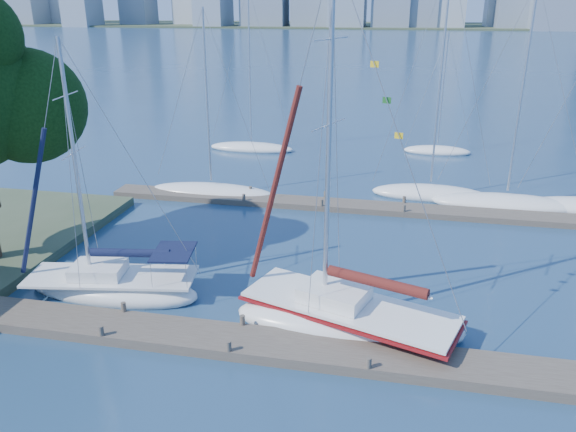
# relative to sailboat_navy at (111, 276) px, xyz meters

# --- Properties ---
(ground) EXTENTS (700.00, 700.00, 0.00)m
(ground) POSITION_rel_sailboat_navy_xyz_m (6.52, -2.81, -0.91)
(ground) COLOR navy
(ground) RESTS_ON ground
(near_dock) EXTENTS (26.00, 2.00, 0.40)m
(near_dock) POSITION_rel_sailboat_navy_xyz_m (6.52, -2.81, -0.71)
(near_dock) COLOR #4C4238
(near_dock) RESTS_ON ground
(far_dock) EXTENTS (30.00, 1.80, 0.36)m
(far_dock) POSITION_rel_sailboat_navy_xyz_m (8.52, 13.19, -0.73)
(far_dock) COLOR #4C4238
(far_dock) RESTS_ON ground
(far_shore) EXTENTS (800.00, 100.00, 1.50)m
(far_shore) POSITION_rel_sailboat_navy_xyz_m (6.52, 317.19, -0.91)
(far_shore) COLOR #38472D
(far_shore) RESTS_ON ground
(sailboat_navy) EXTENTS (8.21, 3.82, 11.51)m
(sailboat_navy) POSITION_rel_sailboat_navy_xyz_m (0.00, 0.00, 0.00)
(sailboat_navy) COLOR white
(sailboat_navy) RESTS_ON ground
(sailboat_maroon) EXTENTS (9.54, 5.68, 14.43)m
(sailboat_maroon) POSITION_rel_sailboat_navy_xyz_m (10.49, -0.66, 0.17)
(sailboat_maroon) COLOR white
(sailboat_maroon) RESTS_ON ground
(bg_boat_0) EXTENTS (8.87, 4.00, 12.27)m
(bg_boat_0) POSITION_rel_sailboat_navy_xyz_m (-0.20, 14.04, -0.65)
(bg_boat_0) COLOR white
(bg_boat_0) RESTS_ON ground
(bg_boat_3) EXTENTS (7.77, 2.95, 15.15)m
(bg_boat_3) POSITION_rel_sailboat_navy_xyz_m (14.18, 16.56, -0.61)
(bg_boat_3) COLOR white
(bg_boat_3) RESTS_ON ground
(bg_boat_4) EXTENTS (9.35, 6.08, 13.77)m
(bg_boat_4) POSITION_rel_sailboat_navy_xyz_m (18.82, 15.38, -0.62)
(bg_boat_4) COLOR white
(bg_boat_4) RESTS_ON ground
(bg_boat_6) EXTENTS (7.66, 3.02, 13.84)m
(bg_boat_6) POSITION_rel_sailboat_navy_xyz_m (-0.78, 26.44, -0.65)
(bg_boat_6) COLOR white
(bg_boat_6) RESTS_ON ground
(bg_boat_7) EXTENTS (5.94, 3.43, 10.34)m
(bg_boat_7) POSITION_rel_sailboat_navy_xyz_m (15.15, 28.68, -0.68)
(bg_boat_7) COLOR white
(bg_boat_7) RESTS_ON ground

